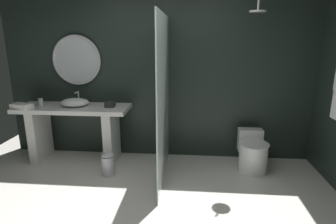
{
  "coord_description": "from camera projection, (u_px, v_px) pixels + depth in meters",
  "views": [
    {
      "loc": [
        0.48,
        -2.3,
        1.84
      ],
      "look_at": [
        0.22,
        0.81,
        1.0
      ],
      "focal_mm": 29.52,
      "sensor_mm": 36.0,
      "label": 1
    }
  ],
  "objects": [
    {
      "name": "rain_shower_head",
      "position": [
        258.0,
        8.0,
        3.35
      ],
      "size": [
        0.21,
        0.21,
        0.36
      ],
      "color": "#B7B7BC"
    },
    {
      "name": "back_wall_panel",
      "position": [
        160.0,
        74.0,
        4.22
      ],
      "size": [
        4.8,
        0.1,
        2.6
      ],
      "primitive_type": "cube",
      "color": "#1E2823",
      "rests_on": "ground_plane"
    },
    {
      "name": "shower_glass_panel",
      "position": [
        164.0,
        100.0,
        3.54
      ],
      "size": [
        0.02,
        1.42,
        2.12
      ],
      "primitive_type": "cube",
      "color": "silver",
      "rests_on": "ground_plane"
    },
    {
      "name": "toilet",
      "position": [
        252.0,
        153.0,
        3.92
      ],
      "size": [
        0.41,
        0.58,
        0.54
      ],
      "color": "white",
      "rests_on": "ground_plane"
    },
    {
      "name": "waste_bin",
      "position": [
        108.0,
        164.0,
        3.79
      ],
      "size": [
        0.18,
        0.18,
        0.32
      ],
      "color": "#B7B7BC",
      "rests_on": "ground_plane"
    },
    {
      "name": "tissue_box",
      "position": [
        110.0,
        105.0,
        4.05
      ],
      "size": [
        0.13,
        0.14,
        0.07
      ],
      "primitive_type": "cube",
      "color": "#282D28",
      "rests_on": "vanity_counter"
    },
    {
      "name": "folded_hand_towel",
      "position": [
        22.0,
        106.0,
        3.96
      ],
      "size": [
        0.32,
        0.22,
        0.07
      ],
      "primitive_type": "cube",
      "rotation": [
        0.0,
        0.0,
        -0.24
      ],
      "color": "white",
      "rests_on": "vanity_counter"
    },
    {
      "name": "vanity_counter",
      "position": [
        75.0,
        126.0,
        4.17
      ],
      "size": [
        1.66,
        0.58,
        0.85
      ],
      "color": "silver",
      "rests_on": "ground_plane"
    },
    {
      "name": "round_wall_mirror",
      "position": [
        77.0,
        60.0,
        4.19
      ],
      "size": [
        0.76,
        0.04,
        0.76
      ],
      "color": "#B7B7BC"
    },
    {
      "name": "vessel_sink",
      "position": [
        75.0,
        102.0,
        4.08
      ],
      "size": [
        0.41,
        0.34,
        0.2
      ],
      "color": "white",
      "rests_on": "vanity_counter"
    },
    {
      "name": "tumbler_cup",
      "position": [
        41.0,
        102.0,
        4.13
      ],
      "size": [
        0.07,
        0.07,
        0.11
      ],
      "primitive_type": "cylinder",
      "color": "silver",
      "rests_on": "vanity_counter"
    }
  ]
}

